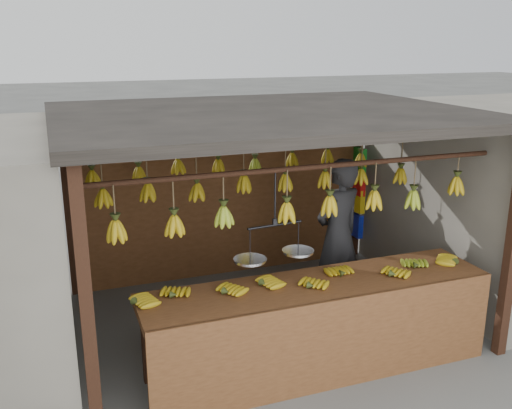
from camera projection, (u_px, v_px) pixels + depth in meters
name	position (u px, v px, depth m)	size (l,w,h in m)	color
ground	(265.00, 319.00, 6.57)	(80.00, 80.00, 0.00)	#5B5B57
stall	(255.00, 146.00, 6.31)	(4.30, 3.30, 2.40)	black
counter	(322.00, 308.00, 5.30)	(3.51, 0.77, 0.96)	brown
hanging_bananas	(265.00, 184.00, 6.11)	(3.60, 2.26, 0.39)	#B08E12
balance_scale	(275.00, 252.00, 5.22)	(0.79, 0.34, 0.82)	black
vendor	(338.00, 235.00, 6.66)	(0.66, 0.44, 1.82)	#262628
bag_bundles	(358.00, 192.00, 8.15)	(0.08, 0.26, 1.31)	#199926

